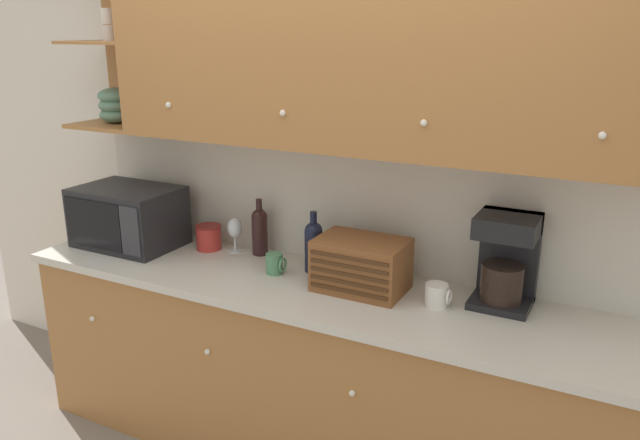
# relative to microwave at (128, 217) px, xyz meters

# --- Properties ---
(ground_plane) EXTENTS (24.00, 24.00, 0.00)m
(ground_plane) POSITION_rel_microwave_xyz_m (1.08, 0.29, -1.06)
(ground_plane) COLOR slate
(wall_back) EXTENTS (5.23, 0.06, 2.60)m
(wall_back) POSITION_rel_microwave_xyz_m (1.08, 0.32, 0.24)
(wall_back) COLOR silver
(wall_back) RESTS_ON ground_plane
(counter_unit) EXTENTS (2.85, 0.64, 0.91)m
(counter_unit) POSITION_rel_microwave_xyz_m (1.08, -0.01, -0.61)
(counter_unit) COLOR #A36B38
(counter_unit) RESTS_ON ground_plane
(backsplash_panel) EXTENTS (2.83, 0.01, 0.60)m
(backsplash_panel) POSITION_rel_microwave_xyz_m (1.08, 0.28, 0.15)
(backsplash_panel) COLOR beige
(backsplash_panel) RESTS_ON counter_unit
(upper_cabinets) EXTENTS (2.83, 0.38, 0.88)m
(upper_cabinets) POSITION_rel_microwave_xyz_m (1.25, 0.11, 0.88)
(upper_cabinets) COLOR #A36B38
(upper_cabinets) RESTS_ON backsplash_panel
(microwave) EXTENTS (0.52, 0.37, 0.31)m
(microwave) POSITION_rel_microwave_xyz_m (0.00, 0.00, 0.00)
(microwave) COLOR black
(microwave) RESTS_ON counter_unit
(storage_canister) EXTENTS (0.13, 0.13, 0.13)m
(storage_canister) POSITION_rel_microwave_xyz_m (0.41, 0.14, -0.09)
(storage_canister) COLOR #B22D28
(storage_canister) RESTS_ON counter_unit
(wine_glass) EXTENTS (0.07, 0.07, 0.18)m
(wine_glass) POSITION_rel_microwave_xyz_m (0.55, 0.17, -0.03)
(wine_glass) COLOR silver
(wine_glass) RESTS_ON counter_unit
(second_wine_bottle) EXTENTS (0.08, 0.08, 0.29)m
(second_wine_bottle) POSITION_rel_microwave_xyz_m (0.68, 0.20, -0.02)
(second_wine_bottle) COLOR black
(second_wine_bottle) RESTS_ON counter_unit
(mug) EXTENTS (0.09, 0.08, 0.10)m
(mug) POSITION_rel_microwave_xyz_m (0.89, 0.01, -0.11)
(mug) COLOR #4C845B
(mug) RESTS_ON counter_unit
(wine_bottle) EXTENTS (0.08, 0.08, 0.29)m
(wine_bottle) POSITION_rel_microwave_xyz_m (1.03, 0.12, -0.02)
(wine_bottle) COLOR black
(wine_bottle) RESTS_ON counter_unit
(bread_box) EXTENTS (0.38, 0.26, 0.23)m
(bread_box) POSITION_rel_microwave_xyz_m (1.31, 0.03, -0.04)
(bread_box) COLOR brown
(bread_box) RESTS_ON counter_unit
(mug_blue_second) EXTENTS (0.11, 0.09, 0.10)m
(mug_blue_second) POSITION_rel_microwave_xyz_m (1.66, 0.01, -0.11)
(mug_blue_second) COLOR silver
(mug_blue_second) RESTS_ON counter_unit
(coffee_maker) EXTENTS (0.24, 0.23, 0.38)m
(coffee_maker) POSITION_rel_microwave_xyz_m (1.89, 0.16, 0.04)
(coffee_maker) COLOR black
(coffee_maker) RESTS_ON counter_unit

